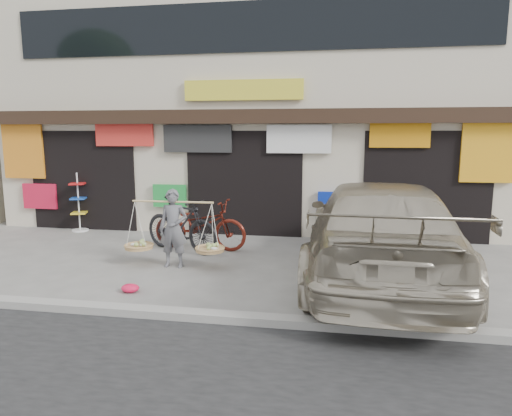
% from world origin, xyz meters
% --- Properties ---
extents(ground, '(70.00, 70.00, 0.00)m').
position_xyz_m(ground, '(0.00, 0.00, 0.00)').
color(ground, gray).
rests_on(ground, ground).
extents(kerb, '(70.00, 0.25, 0.12)m').
position_xyz_m(kerb, '(0.00, -2.00, 0.06)').
color(kerb, gray).
rests_on(kerb, ground).
extents(shophouse_block, '(14.00, 6.32, 7.00)m').
position_xyz_m(shophouse_block, '(-0.00, 6.42, 3.45)').
color(shophouse_block, beige).
rests_on(shophouse_block, ground).
extents(street_vendor, '(2.03, 0.58, 1.56)m').
position_xyz_m(street_vendor, '(-0.83, 0.45, 0.72)').
color(street_vendor, '#5E5E63').
rests_on(street_vendor, ground).
extents(bike_1, '(2.12, 1.38, 1.24)m').
position_xyz_m(bike_1, '(-1.08, 1.61, 0.62)').
color(bike_1, black).
rests_on(bike_1, ground).
extents(bike_2, '(2.26, 0.96, 1.16)m').
position_xyz_m(bike_2, '(-0.71, 1.87, 0.58)').
color(bike_2, '#54170E').
rests_on(bike_2, ground).
extents(suv, '(2.69, 6.29, 1.81)m').
position_xyz_m(suv, '(3.11, 0.35, 0.90)').
color(suv, '#B4A991').
rests_on(suv, ground).
extents(display_rack, '(0.48, 0.48, 1.60)m').
position_xyz_m(display_rack, '(-4.52, 3.22, 0.64)').
color(display_rack, silver).
rests_on(display_rack, ground).
extents(red_bag, '(0.31, 0.25, 0.14)m').
position_xyz_m(red_bag, '(-1.06, -1.10, 0.07)').
color(red_bag, '#F11644').
rests_on(red_bag, ground).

